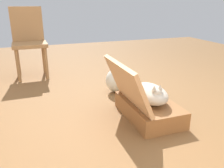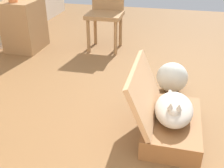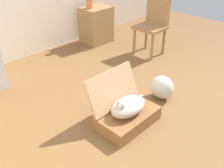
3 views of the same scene
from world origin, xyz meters
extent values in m
plane|color=brown|center=(0.00, 0.00, 0.00)|extent=(7.68, 7.68, 0.00)
cube|color=brown|center=(-0.38, -0.16, 0.08)|extent=(0.67, 0.41, 0.16)
cube|color=tan|center=(-0.38, 0.06, 0.35)|extent=(0.67, 0.20, 0.39)
ellipsoid|color=#B2A899|center=(-0.38, -0.16, 0.24)|extent=(0.44, 0.28, 0.16)
sphere|color=#B2A899|center=(-0.50, -0.16, 0.27)|extent=(0.10, 0.10, 0.10)
cone|color=#B2A899|center=(-0.50, -0.19, 0.33)|extent=(0.05, 0.05, 0.05)
cone|color=#B2A899|center=(-0.50, -0.14, 0.33)|extent=(0.05, 0.05, 0.05)
cylinder|color=#B2A899|center=(-0.18, -0.12, 0.20)|extent=(0.20, 0.03, 0.07)
ellipsoid|color=silver|center=(0.30, -0.13, 0.15)|extent=(0.26, 0.30, 0.30)
cylinder|color=olive|center=(1.09, 0.98, 0.22)|extent=(0.04, 0.04, 0.44)
cylinder|color=olive|center=(1.10, 0.62, 0.22)|extent=(0.04, 0.04, 0.44)
cylinder|color=olive|center=(1.42, 0.99, 0.22)|extent=(0.04, 0.04, 0.44)
cylinder|color=olive|center=(1.43, 0.63, 0.22)|extent=(0.04, 0.04, 0.44)
cube|color=olive|center=(1.26, 0.81, 0.47)|extent=(0.43, 0.46, 0.05)
cube|color=olive|center=(1.45, 0.81, 0.73)|extent=(0.05, 0.43, 0.47)
camera|label=1|loc=(-2.10, 0.82, 1.02)|focal=37.16mm
camera|label=2|loc=(-2.10, -0.11, 1.35)|focal=43.14mm
camera|label=3|loc=(-2.10, -1.59, 1.86)|focal=41.53mm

